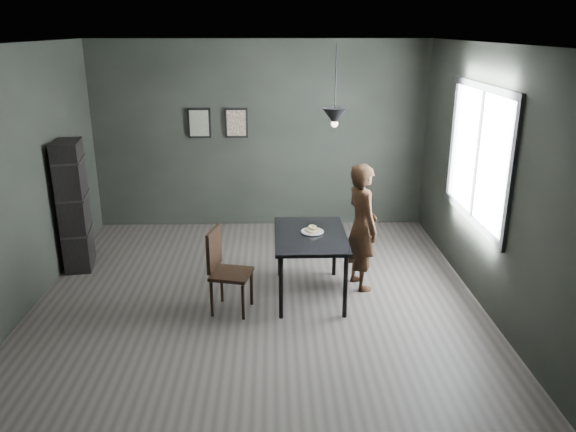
{
  "coord_description": "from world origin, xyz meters",
  "views": [
    {
      "loc": [
        0.18,
        -5.88,
        2.96
      ],
      "look_at": [
        0.35,
        0.05,
        0.95
      ],
      "focal_mm": 35.0,
      "sensor_mm": 36.0,
      "label": 1
    }
  ],
  "objects_px": {
    "woman": "(362,227)",
    "shelf_unit": "(74,206)",
    "white_plate": "(312,232)",
    "wood_chair": "(224,265)",
    "pendant_lamp": "(335,116)",
    "cafe_table": "(310,241)"
  },
  "relations": [
    {
      "from": "cafe_table",
      "to": "white_plate",
      "type": "distance_m",
      "value": 0.1
    },
    {
      "from": "white_plate",
      "to": "woman",
      "type": "relative_size",
      "value": 0.15
    },
    {
      "from": "wood_chair",
      "to": "shelf_unit",
      "type": "relative_size",
      "value": 0.57
    },
    {
      "from": "woman",
      "to": "shelf_unit",
      "type": "relative_size",
      "value": 0.91
    },
    {
      "from": "woman",
      "to": "shelf_unit",
      "type": "xyz_separation_m",
      "value": [
        -3.53,
        0.67,
        0.07
      ]
    },
    {
      "from": "cafe_table",
      "to": "white_plate",
      "type": "xyz_separation_m",
      "value": [
        0.03,
        0.05,
        0.08
      ]
    },
    {
      "from": "cafe_table",
      "to": "pendant_lamp",
      "type": "relative_size",
      "value": 1.39
    },
    {
      "from": "wood_chair",
      "to": "shelf_unit",
      "type": "xyz_separation_m",
      "value": [
        -1.97,
        1.23,
        0.29
      ]
    },
    {
      "from": "cafe_table",
      "to": "white_plate",
      "type": "bearing_deg",
      "value": 60.43
    },
    {
      "from": "cafe_table",
      "to": "woman",
      "type": "distance_m",
      "value": 0.66
    },
    {
      "from": "white_plate",
      "to": "wood_chair",
      "type": "bearing_deg",
      "value": -158.78
    },
    {
      "from": "wood_chair",
      "to": "cafe_table",
      "type": "bearing_deg",
      "value": 32.26
    },
    {
      "from": "cafe_table",
      "to": "pendant_lamp",
      "type": "height_order",
      "value": "pendant_lamp"
    },
    {
      "from": "white_plate",
      "to": "woman",
      "type": "xyz_separation_m",
      "value": [
        0.59,
        0.18,
        -0.0
      ]
    },
    {
      "from": "white_plate",
      "to": "pendant_lamp",
      "type": "height_order",
      "value": "pendant_lamp"
    },
    {
      "from": "cafe_table",
      "to": "woman",
      "type": "xyz_separation_m",
      "value": [
        0.61,
        0.22,
        0.08
      ]
    },
    {
      "from": "wood_chair",
      "to": "shelf_unit",
      "type": "bearing_deg",
      "value": 160.89
    },
    {
      "from": "wood_chair",
      "to": "shelf_unit",
      "type": "distance_m",
      "value": 2.34
    },
    {
      "from": "white_plate",
      "to": "wood_chair",
      "type": "xyz_separation_m",
      "value": [
        -0.98,
        -0.38,
        -0.22
      ]
    },
    {
      "from": "shelf_unit",
      "to": "pendant_lamp",
      "type": "distance_m",
      "value": 3.49
    },
    {
      "from": "white_plate",
      "to": "shelf_unit",
      "type": "xyz_separation_m",
      "value": [
        -2.95,
        0.85,
        0.07
      ]
    },
    {
      "from": "shelf_unit",
      "to": "pendant_lamp",
      "type": "height_order",
      "value": "pendant_lamp"
    }
  ]
}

